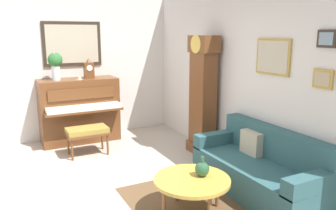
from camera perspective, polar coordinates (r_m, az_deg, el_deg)
name	(u,v)px	position (r m, az deg, el deg)	size (l,w,h in m)	color
ground_plane	(91,195)	(4.75, -12.83, -14.67)	(6.40, 6.00, 0.10)	#B2A899
wall_left	(53,68)	(6.83, -18.90, 6.01)	(0.13, 4.90, 2.80)	silver
wall_back	(240,76)	(5.36, 12.11, 4.80)	(5.30, 0.13, 2.80)	silver
piano	(80,110)	(6.67, -14.72, -0.82)	(0.87, 1.44, 1.21)	brown
piano_bench	(87,132)	(5.93, -13.49, -4.44)	(0.42, 0.70, 0.48)	brown
grandfather_clock	(203,99)	(5.77, 5.87, 1.09)	(0.52, 0.34, 2.03)	brown
couch	(261,170)	(4.65, 15.37, -10.49)	(1.90, 0.80, 0.84)	#2D565B
coffee_table	(192,181)	(3.95, 4.07, -12.68)	(0.88, 0.88, 0.44)	gold
mantel_clock	(89,69)	(6.59, -13.23, 5.91)	(0.13, 0.18, 0.38)	brown
flower_vase	(55,63)	(6.46, -18.51, 6.76)	(0.26, 0.26, 0.58)	silver
teacup	(79,78)	(6.44, -14.76, 4.37)	(0.12, 0.12, 0.06)	beige
green_jug	(202,169)	(3.98, 5.79, -10.69)	(0.17, 0.17, 0.24)	#234C33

